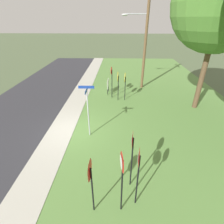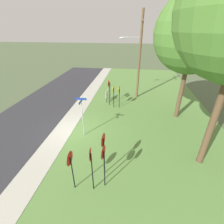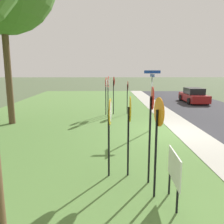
{
  "view_description": "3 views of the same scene",
  "coord_description": "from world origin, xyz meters",
  "views": [
    {
      "loc": [
        8.49,
        2.67,
        6.07
      ],
      "look_at": [
        -0.43,
        2.33,
        1.17
      ],
      "focal_mm": 27.27,
      "sensor_mm": 36.0,
      "label": 1
    },
    {
      "loc": [
        9.93,
        4.51,
        7.32
      ],
      "look_at": [
        -1.5,
        2.94,
        1.16
      ],
      "focal_mm": 25.48,
      "sensor_mm": 36.0,
      "label": 2
    },
    {
      "loc": [
        -11.05,
        3.27,
        3.16
      ],
      "look_at": [
        -0.41,
        3.06,
        1.16
      ],
      "focal_mm": 36.62,
      "sensor_mm": 36.0,
      "label": 3
    }
  ],
  "objects": [
    {
      "name": "ground_plane",
      "position": [
        0.0,
        0.0,
        0.0
      ],
      "size": [
        160.0,
        160.0,
        0.0
      ],
      "primitive_type": "plane",
      "color": "#4C5B3D"
    },
    {
      "name": "sidewalk_strip",
      "position": [
        0.0,
        -0.8,
        0.03
      ],
      "size": [
        44.0,
        1.6,
        0.06
      ],
      "primitive_type": "cube",
      "color": "#ADAA9E",
      "rests_on": "ground_plane"
    },
    {
      "name": "grass_median",
      "position": [
        0.0,
        6.0,
        0.02
      ],
      "size": [
        44.0,
        12.0,
        0.04
      ],
      "primitive_type": "cube",
      "color": "#567F3D",
      "rests_on": "ground_plane"
    },
    {
      "name": "stop_sign_near_left",
      "position": [
        -4.72,
        3.21,
        1.72
      ],
      "size": [
        0.75,
        0.12,
        2.31
      ],
      "rotation": [
        0.0,
        0.0,
        -0.09
      ],
      "color": "black",
      "rests_on": "grass_median"
    },
    {
      "name": "stop_sign_near_right",
      "position": [
        -5.88,
        2.09,
        1.83
      ],
      "size": [
        0.68,
        0.12,
        2.49
      ],
      "rotation": [
        0.0,
        0.0,
        0.11
      ],
      "color": "black",
      "rests_on": "grass_median"
    },
    {
      "name": "stop_sign_far_left",
      "position": [
        -5.16,
        2.11,
        1.93
      ],
      "size": [
        0.6,
        0.11,
        2.68
      ],
      "rotation": [
        0.0,
        0.0,
        -0.1
      ],
      "color": "black",
      "rests_on": "grass_median"
    },
    {
      "name": "stop_sign_far_center",
      "position": [
        -4.7,
        2.64,
        1.77
      ],
      "size": [
        0.73,
        0.11,
        2.38
      ],
      "rotation": [
        0.0,
        0.0,
        -0.06
      ],
      "color": "black",
      "rests_on": "grass_median"
    },
    {
      "name": "yield_sign_near_left",
      "position": [
        3.72,
        3.21,
        2.04
      ],
      "size": [
        0.71,
        0.12,
        2.68
      ],
      "rotation": [
        0.0,
        0.0,
        -0.11
      ],
      "color": "black",
      "rests_on": "grass_median"
    },
    {
      "name": "yield_sign_near_right",
      "position": [
        4.78,
        2.82,
        1.98
      ],
      "size": [
        0.64,
        0.13,
        2.62
      ],
      "rotation": [
        0.0,
        0.0,
        0.15
      ],
      "color": "black",
      "rests_on": "grass_median"
    },
    {
      "name": "yield_sign_far_left",
      "position": [
        4.51,
        3.36,
        1.94
      ],
      "size": [
        0.65,
        0.13,
        2.57
      ],
      "rotation": [
        0.0,
        0.0,
        -0.13
      ],
      "color": "black",
      "rests_on": "grass_median"
    },
    {
      "name": "yield_sign_far_right",
      "position": [
        4.84,
        1.85,
        1.78
      ],
      "size": [
        0.7,
        0.1,
        2.34
      ],
      "rotation": [
        0.0,
        0.0,
        -0.01
      ],
      "color": "black",
      "rests_on": "grass_median"
    },
    {
      "name": "street_name_post",
      "position": [
        0.37,
        1.05,
        1.85
      ],
      "size": [
        0.96,
        0.82,
        3.06
      ],
      "rotation": [
        0.0,
        0.0,
        0.01
      ],
      "color": "#9EA0A8",
      "rests_on": "grass_median"
    },
    {
      "name": "notice_board",
      "position": [
        -6.16,
        1.74,
        0.87
      ],
      "size": [
        1.1,
        0.08,
        1.25
      ],
      "rotation": [
        0.0,
        0.0,
        -0.05
      ],
      "color": "black",
      "rests_on": "grass_median"
    },
    {
      "name": "parked_sedan_distant",
      "position": [
        10.52,
        -4.98,
        0.64
      ],
      "size": [
        4.16,
        1.96,
        1.39
      ],
      "rotation": [
        0.0,
        0.0,
        -0.02
      ],
      "color": "maroon",
      "rests_on": "road_asphalt"
    }
  ]
}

